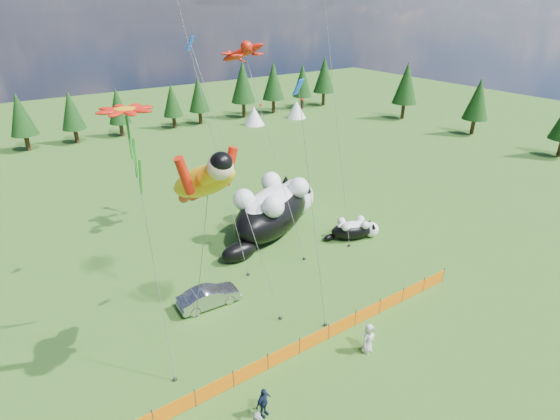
# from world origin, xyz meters

# --- Properties ---
(ground) EXTENTS (160.00, 160.00, 0.00)m
(ground) POSITION_xyz_m (0.00, 0.00, 0.00)
(ground) COLOR #15370A
(ground) RESTS_ON ground
(safety_fence) EXTENTS (22.06, 0.06, 1.10)m
(safety_fence) POSITION_xyz_m (0.00, -3.00, 0.50)
(safety_fence) COLOR #262626
(safety_fence) RESTS_ON ground
(tree_line) EXTENTS (90.00, 4.00, 8.00)m
(tree_line) POSITION_xyz_m (0.00, 45.00, 4.00)
(tree_line) COLOR black
(tree_line) RESTS_ON ground
(festival_tents) EXTENTS (50.00, 3.20, 2.80)m
(festival_tents) POSITION_xyz_m (11.00, 40.00, 1.40)
(festival_tents) COLOR white
(festival_tents) RESTS_ON ground
(cat_large) EXTENTS (11.14, 7.80, 4.32)m
(cat_large) POSITION_xyz_m (5.69, 9.49, 2.05)
(cat_large) COLOR black
(cat_large) RESTS_ON ground
(cat_small) EXTENTS (4.39, 2.80, 1.66)m
(cat_small) POSITION_xyz_m (10.22, 4.85, 0.79)
(cat_small) COLOR black
(cat_small) RESTS_ON ground
(car) EXTENTS (3.91, 1.53, 1.27)m
(car) POSITION_xyz_m (-3.15, 3.52, 0.63)
(car) COLOR #ABABAF
(car) RESTS_ON ground
(spectator_c) EXTENTS (1.03, 0.72, 1.59)m
(spectator_c) POSITION_xyz_m (-4.63, -5.18, 0.79)
(spectator_c) COLOR #141E37
(spectator_c) RESTS_ON ground
(spectator_e) EXTENTS (0.95, 0.71, 1.77)m
(spectator_e) POSITION_xyz_m (2.16, -4.89, 0.89)
(spectator_e) COLOR beige
(spectator_e) RESTS_ON ground
(superhero_kite) EXTENTS (5.45, 6.24, 12.15)m
(superhero_kite) POSITION_xyz_m (-4.60, -0.40, 9.92)
(superhero_kite) COLOR #F6AD0C
(superhero_kite) RESTS_ON ground
(gecko_kite) EXTENTS (4.75, 10.77, 15.72)m
(gecko_kite) POSITION_xyz_m (4.65, 12.09, 13.77)
(gecko_kite) COLOR red
(gecko_kite) RESTS_ON ground
(flower_kite) EXTENTS (3.24, 5.82, 13.20)m
(flower_kite) POSITION_xyz_m (-6.58, 3.11, 12.51)
(flower_kite) COLOR red
(flower_kite) RESTS_ON ground
(diamond_kite_a) EXTENTS (1.78, 7.67, 16.53)m
(diamond_kite_a) POSITION_xyz_m (-1.44, 6.73, 14.40)
(diamond_kite_a) COLOR blue
(diamond_kite_a) RESTS_ON ground
(diamond_kite_c) EXTENTS (1.12, 3.18, 14.10)m
(diamond_kite_c) POSITION_xyz_m (1.37, 0.62, 12.82)
(diamond_kite_c) COLOR blue
(diamond_kite_c) RESTS_ON ground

